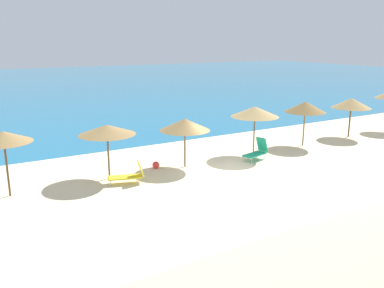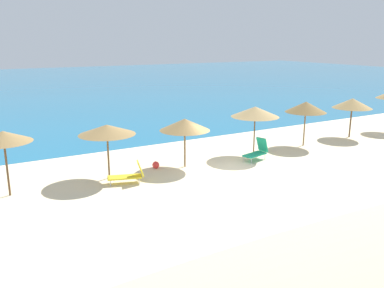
{
  "view_description": "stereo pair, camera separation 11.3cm",
  "coord_description": "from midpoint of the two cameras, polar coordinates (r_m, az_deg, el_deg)",
  "views": [
    {
      "loc": [
        -11.04,
        -15.64,
        6.3
      ],
      "look_at": [
        -1.05,
        1.5,
        1.2
      ],
      "focal_mm": 37.84,
      "sensor_mm": 36.0,
      "label": 1
    },
    {
      "loc": [
        -10.94,
        -15.7,
        6.3
      ],
      "look_at": [
        -1.05,
        1.5,
        1.2
      ],
      "focal_mm": 37.84,
      "sensor_mm": 36.0,
      "label": 2
    }
  ],
  "objects": [
    {
      "name": "ground_plane",
      "position": [
        20.15,
        4.89,
        -3.87
      ],
      "size": [
        160.0,
        160.0,
        0.0
      ],
      "primitive_type": "plane",
      "color": "beige"
    },
    {
      "name": "sea_water",
      "position": [
        62.84,
        -19.87,
        7.81
      ],
      "size": [
        160.0,
        78.59,
        0.01
      ],
      "primitive_type": "cube",
      "color": "#1E6B93",
      "rests_on": "ground_plane"
    },
    {
      "name": "beach_umbrella_2",
      "position": [
        18.89,
        -11.74,
        1.99
      ],
      "size": [
        2.62,
        2.62,
        2.57
      ],
      "color": "brown",
      "rests_on": "ground_plane"
    },
    {
      "name": "beach_umbrella_3",
      "position": [
        20.28,
        -0.88,
        2.75
      ],
      "size": [
        2.54,
        2.54,
        2.51
      ],
      "color": "brown",
      "rests_on": "ground_plane"
    },
    {
      "name": "lounge_chair_0",
      "position": [
        22.17,
        9.32,
        -1.01
      ],
      "size": [
        1.64,
        0.98,
        1.18
      ],
      "rotation": [
        0.0,
        0.0,
        1.82
      ],
      "color": "#199972",
      "rests_on": "ground_plane"
    },
    {
      "name": "beach_umbrella_6",
      "position": [
        28.78,
        21.77,
        5.35
      ],
      "size": [
        2.54,
        2.54,
        2.61
      ],
      "color": "brown",
      "rests_on": "ground_plane"
    },
    {
      "name": "beach_ball",
      "position": [
        20.57,
        -4.96,
        -2.95
      ],
      "size": [
        0.36,
        0.36,
        0.36
      ],
      "primitive_type": "sphere",
      "color": "red",
      "rests_on": "ground_plane"
    },
    {
      "name": "beach_umbrella_5",
      "position": [
        25.47,
        15.88,
        5.04
      ],
      "size": [
        2.48,
        2.48,
        2.72
      ],
      "color": "brown",
      "rests_on": "ground_plane"
    },
    {
      "name": "beach_umbrella_1",
      "position": [
        17.99,
        -24.9,
        0.92
      ],
      "size": [
        2.27,
        2.27,
        2.76
      ],
      "color": "brown",
      "rests_on": "ground_plane"
    },
    {
      "name": "beach_umbrella_4",
      "position": [
        22.61,
        9.03,
        4.52
      ],
      "size": [
        2.66,
        2.66,
        2.77
      ],
      "color": "brown",
      "rests_on": "ground_plane"
    },
    {
      "name": "lounge_chair_1",
      "position": [
        18.58,
        -8.69,
        -4.3
      ],
      "size": [
        1.72,
        1.03,
        1.0
      ],
      "rotation": [
        0.0,
        0.0,
        1.27
      ],
      "color": "yellow",
      "rests_on": "ground_plane"
    }
  ]
}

